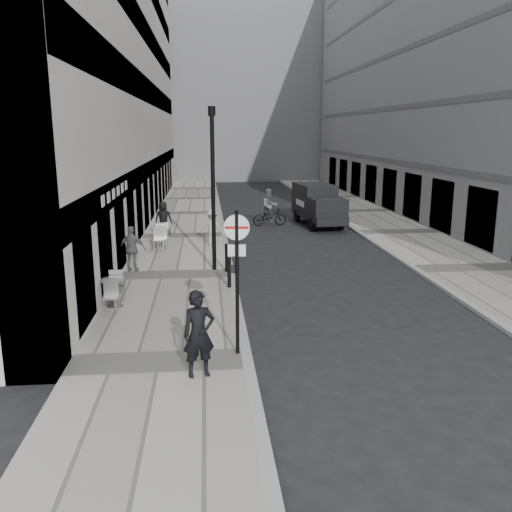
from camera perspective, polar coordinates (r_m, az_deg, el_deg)
The scene contains 19 objects.
ground at distance 10.23m, azimuth 0.28°, elevation -17.34°, with size 120.00×120.00×0.00m, color black.
sidewalk at distance 27.30m, azimuth -7.59°, elevation 2.09°, with size 4.00×60.00×0.12m, color #AAA699.
far_sidewalk at distance 29.00m, azimuth 14.69°, elevation 2.42°, with size 4.00×60.00×0.12m, color #AAA699.
building_left at distance 33.90m, azimuth -14.80°, elevation 19.07°, with size 4.00×45.00×18.00m, color silver.
building_right at distance 36.78m, azimuth 19.82°, elevation 19.81°, with size 6.00×45.00×20.00m, color slate.
building_far at distance 65.10m, azimuth -3.36°, elevation 18.11°, with size 24.00×16.00×22.00m, color slate.
walking_man at distance 11.44m, azimuth -6.04°, elevation -8.17°, with size 0.68×0.45×1.86m, color black.
sign_post at distance 12.16m, azimuth -2.02°, elevation -0.79°, with size 0.58×0.12×3.36m.
lamppost at distance 19.82m, azimuth -4.56°, elevation 7.85°, with size 0.27×0.27×5.91m.
bollard_near at distance 19.91m, azimuth -3.10°, elevation -0.26°, with size 0.13×0.13×0.98m, color black.
bollard_far at distance 17.88m, azimuth -2.84°, elevation -1.82°, with size 0.13×0.13×0.97m, color black.
panel_van at distance 30.53m, azimuth 6.49°, elevation 5.58°, with size 2.26×4.97×2.27m.
cyclist at distance 30.33m, azimuth 1.43°, elevation 4.72°, with size 2.00×0.97×2.07m.
pedestrian_a at distance 20.34m, azimuth -12.91°, elevation 0.73°, with size 0.99×0.41×1.69m, color #58575C.
pedestrian_b at distance 24.42m, azimuth -4.60°, elevation 3.02°, with size 1.08×0.62×1.68m, color #A39E97.
pedestrian_c at distance 26.97m, azimuth -9.72°, elevation 3.86°, with size 0.84×0.55×1.72m, color black.
cafe_table_near at distance 16.41m, azimuth -14.71°, elevation -3.52°, with size 0.77×1.75×1.00m.
cafe_table_mid at distance 24.45m, azimuth -9.75°, elevation 2.12°, with size 0.79×1.79×1.02m.
cafe_table_far at distance 24.27m, azimuth -10.11°, elevation 2.03°, with size 0.79×1.79×1.02m.
Camera 1 is at (-0.86, -8.79, 5.17)m, focal length 38.00 mm.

